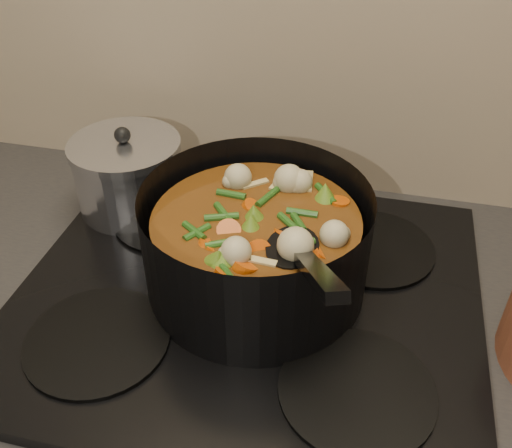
# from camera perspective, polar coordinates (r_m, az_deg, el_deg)

# --- Properties ---
(stovetop) EXTENTS (0.62, 0.54, 0.03)m
(stovetop) POSITION_cam_1_polar(r_m,az_deg,el_deg) (0.79, -0.80, -7.18)
(stovetop) COLOR black
(stovetop) RESTS_ON counter
(stockpot) EXTENTS (0.33, 0.39, 0.22)m
(stockpot) POSITION_cam_1_polar(r_m,az_deg,el_deg) (0.75, 0.02, -2.09)
(stockpot) COLOR black
(stockpot) RESTS_ON stovetop
(saucepan) EXTENTS (0.17, 0.17, 0.14)m
(saucepan) POSITION_cam_1_polar(r_m,az_deg,el_deg) (0.93, -12.62, 4.86)
(saucepan) COLOR silver
(saucepan) RESTS_ON stovetop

